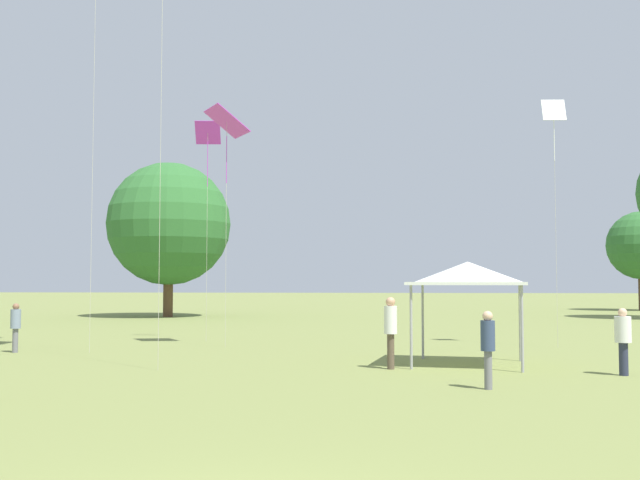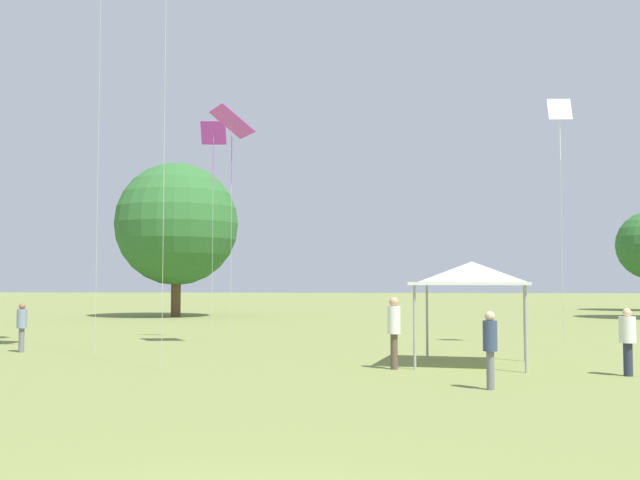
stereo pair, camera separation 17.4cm
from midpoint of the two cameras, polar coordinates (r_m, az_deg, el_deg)
name	(u,v)px [view 2 (the right image)]	position (r m, az deg, el deg)	size (l,w,h in m)	color
person_standing_0	(490,342)	(15.90, 13.14, -7.58)	(0.34, 0.34, 1.61)	slate
person_standing_2	(394,326)	(19.18, 5.92, -6.50)	(0.40, 0.40, 1.82)	brown
person_standing_3	(22,323)	(25.46, -21.59, -5.89)	(0.43, 0.43, 1.54)	slate
person_standing_6	(627,336)	(19.18, 22.63, -6.78)	(0.48, 0.48, 1.59)	#282D42
canopy_tent	(472,274)	(20.42, 11.73, -2.54)	(3.43, 3.43, 2.75)	white
kite_3	(213,139)	(28.97, -7.95, 7.62)	(1.01, 0.65, 8.28)	#B738C6
kite_5	(560,119)	(27.12, 17.98, 8.79)	(0.81, 0.34, 8.48)	white
kite_6	(232,125)	(26.23, -6.54, 8.73)	(1.81, 1.88, 8.16)	#B738C6
distant_tree_1	(177,224)	(48.73, -10.77, 1.20)	(7.83, 7.83, 9.85)	brown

